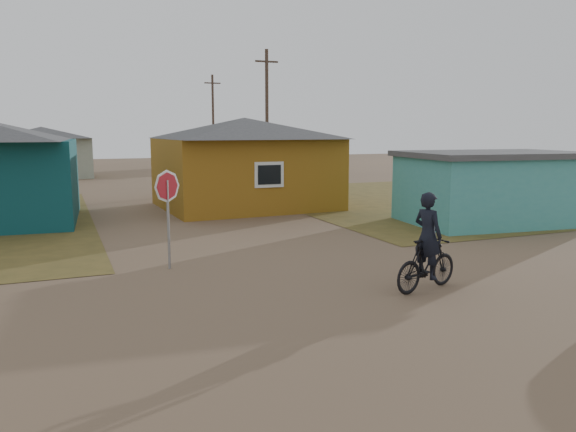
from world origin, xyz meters
The scene contains 10 objects.
ground centered at (0.00, 0.00, 0.00)m, with size 120.00×120.00×0.00m, color brown.
grass_ne centered at (14.00, 13.00, 0.01)m, with size 20.00×18.00×0.00m, color brown.
house_yellow centered at (2.50, 14.00, 2.00)m, with size 7.72×6.76×3.90m.
shed_turquoise centered at (9.50, 6.50, 1.31)m, with size 6.71×4.93×2.60m.
house_pale_west centered at (-6.00, 34.00, 1.86)m, with size 7.04×6.15×3.60m.
house_beige_east centered at (10.00, 40.00, 1.86)m, with size 6.95×6.05×3.60m.
utility_pole_near centered at (6.50, 22.00, 4.14)m, with size 1.40×0.20×8.00m.
utility_pole_far centered at (7.50, 38.00, 4.14)m, with size 1.40×0.20×8.00m.
stop_sign centered at (-2.70, 4.05, 1.79)m, with size 0.79×0.18×2.43m.
cyclist centered at (2.00, 0.11, 0.77)m, with size 1.93×1.00×2.10m.
Camera 1 is at (-5.13, -9.47, 3.38)m, focal length 35.00 mm.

